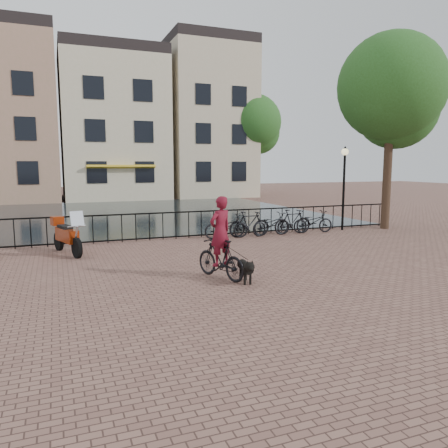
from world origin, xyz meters
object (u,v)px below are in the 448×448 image
object	(u,v)px
lamp_post	(344,174)
motorcycle	(67,231)
dog	(245,270)
cyclist	(220,243)

from	to	relation	value
lamp_post	motorcycle	world-z (taller)	lamp_post
lamp_post	motorcycle	bearing A→B (deg)	-174.18
dog	motorcycle	world-z (taller)	motorcycle
lamp_post	dog	distance (m)	9.74
cyclist	motorcycle	size ratio (longest dim) A/B	1.14
lamp_post	cyclist	size ratio (longest dim) A/B	1.46
lamp_post	cyclist	world-z (taller)	lamp_post
lamp_post	cyclist	bearing A→B (deg)	-143.88
dog	cyclist	bearing A→B (deg)	136.36
dog	motorcycle	size ratio (longest dim) A/B	0.45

